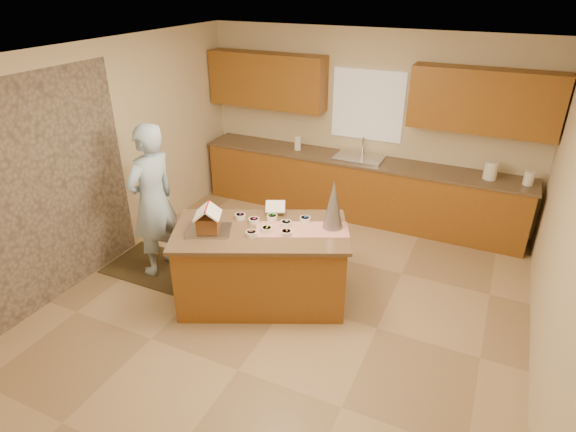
# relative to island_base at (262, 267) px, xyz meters

# --- Properties ---
(floor) EXTENTS (5.50, 5.50, 0.00)m
(floor) POSITION_rel_island_base_xyz_m (0.31, 0.05, -0.43)
(floor) COLOR tan
(floor) RESTS_ON ground
(ceiling) EXTENTS (5.50, 5.50, 0.00)m
(ceiling) POSITION_rel_island_base_xyz_m (0.31, 0.05, 2.27)
(ceiling) COLOR silver
(ceiling) RESTS_ON floor
(wall_back) EXTENTS (5.50, 5.50, 0.00)m
(wall_back) POSITION_rel_island_base_xyz_m (0.31, 2.80, 0.92)
(wall_back) COLOR beige
(wall_back) RESTS_ON floor
(wall_front) EXTENTS (5.50, 5.50, 0.00)m
(wall_front) POSITION_rel_island_base_xyz_m (0.31, -2.70, 0.92)
(wall_front) COLOR beige
(wall_front) RESTS_ON floor
(wall_left) EXTENTS (5.50, 5.50, 0.00)m
(wall_left) POSITION_rel_island_base_xyz_m (-2.19, 0.05, 0.92)
(wall_left) COLOR beige
(wall_left) RESTS_ON floor
(wall_right) EXTENTS (5.50, 5.50, 0.00)m
(wall_right) POSITION_rel_island_base_xyz_m (2.81, 0.05, 0.92)
(wall_right) COLOR beige
(wall_right) RESTS_ON floor
(stone_accent) EXTENTS (0.00, 2.50, 2.50)m
(stone_accent) POSITION_rel_island_base_xyz_m (-2.17, -0.75, 0.82)
(stone_accent) COLOR gray
(stone_accent) RESTS_ON wall_left
(window_curtain) EXTENTS (1.05, 0.03, 1.00)m
(window_curtain) POSITION_rel_island_base_xyz_m (0.31, 2.77, 1.22)
(window_curtain) COLOR white
(window_curtain) RESTS_ON wall_back
(back_counter_base) EXTENTS (4.80, 0.60, 0.88)m
(back_counter_base) POSITION_rel_island_base_xyz_m (0.31, 2.50, 0.01)
(back_counter_base) COLOR brown
(back_counter_base) RESTS_ON floor
(back_counter_top) EXTENTS (4.85, 0.63, 0.04)m
(back_counter_top) POSITION_rel_island_base_xyz_m (0.31, 2.50, 0.47)
(back_counter_top) COLOR brown
(back_counter_top) RESTS_ON back_counter_base
(upper_cabinet_left) EXTENTS (1.85, 0.35, 0.80)m
(upper_cabinet_left) POSITION_rel_island_base_xyz_m (-1.24, 2.62, 1.47)
(upper_cabinet_left) COLOR #8F621E
(upper_cabinet_left) RESTS_ON wall_back
(upper_cabinet_right) EXTENTS (1.85, 0.35, 0.80)m
(upper_cabinet_right) POSITION_rel_island_base_xyz_m (1.86, 2.62, 1.47)
(upper_cabinet_right) COLOR #8F621E
(upper_cabinet_right) RESTS_ON wall_back
(sink) EXTENTS (0.70, 0.45, 0.12)m
(sink) POSITION_rel_island_base_xyz_m (0.31, 2.50, 0.46)
(sink) COLOR silver
(sink) RESTS_ON back_counter_top
(faucet) EXTENTS (0.03, 0.03, 0.28)m
(faucet) POSITION_rel_island_base_xyz_m (0.31, 2.68, 0.63)
(faucet) COLOR silver
(faucet) RESTS_ON back_counter_top
(island_base) EXTENTS (1.99, 1.55, 0.87)m
(island_base) POSITION_rel_island_base_xyz_m (0.00, 0.00, 0.00)
(island_base) COLOR brown
(island_base) RESTS_ON floor
(island_top) EXTENTS (2.09, 1.65, 0.04)m
(island_top) POSITION_rel_island_base_xyz_m (0.00, 0.00, 0.45)
(island_top) COLOR brown
(island_top) RESTS_ON island_base
(table_runner) EXTENTS (1.05, 0.73, 0.01)m
(table_runner) POSITION_rel_island_base_xyz_m (0.40, 0.18, 0.48)
(table_runner) COLOR #A3100B
(table_runner) RESTS_ON island_top
(baking_tray) EXTENTS (0.55, 0.49, 0.02)m
(baking_tray) POSITION_rel_island_base_xyz_m (-0.47, -0.27, 0.49)
(baking_tray) COLOR silver
(baking_tray) RESTS_ON island_top
(cookbook) EXTENTS (0.27, 0.24, 0.09)m
(cookbook) POSITION_rel_island_base_xyz_m (-0.02, 0.40, 0.56)
(cookbook) COLOR white
(cookbook) RESTS_ON island_top
(tinsel_tree) EXTENTS (0.29, 0.29, 0.54)m
(tinsel_tree) POSITION_rel_island_base_xyz_m (0.68, 0.36, 0.75)
(tinsel_tree) COLOR #B2B4BF
(tinsel_tree) RESTS_ON island_top
(rug) EXTENTS (1.27, 0.83, 0.01)m
(rug) POSITION_rel_island_base_xyz_m (-1.50, 0.02, -0.43)
(rug) COLOR black
(rug) RESTS_ON floor
(boy) EXTENTS (0.54, 0.74, 1.88)m
(boy) POSITION_rel_island_base_xyz_m (-1.45, 0.02, 0.52)
(boy) COLOR #A3C3E7
(boy) RESTS_ON rug
(canister_a) EXTENTS (0.15, 0.15, 0.20)m
(canister_a) POSITION_rel_island_base_xyz_m (2.09, 2.50, 0.59)
(canister_a) COLOR white
(canister_a) RESTS_ON back_counter_top
(canister_b) EXTENTS (0.17, 0.17, 0.24)m
(canister_b) POSITION_rel_island_base_xyz_m (2.11, 2.50, 0.60)
(canister_b) COLOR white
(canister_b) RESTS_ON back_counter_top
(canister_c) EXTENTS (0.13, 0.13, 0.18)m
(canister_c) POSITION_rel_island_base_xyz_m (2.57, 2.50, 0.58)
(canister_c) COLOR white
(canister_c) RESTS_ON back_counter_top
(paper_towel) EXTENTS (0.10, 0.10, 0.22)m
(paper_towel) POSITION_rel_island_base_xyz_m (-0.67, 2.50, 0.60)
(paper_towel) COLOR white
(paper_towel) RESTS_ON back_counter_top
(gingerbread_house) EXTENTS (0.36, 0.36, 0.28)m
(gingerbread_house) POSITION_rel_island_base_xyz_m (-0.47, -0.27, 0.60)
(gingerbread_house) COLOR brown
(gingerbread_house) RESTS_ON baking_tray
(candy_bowls) EXTENTS (0.80, 0.65, 0.05)m
(candy_bowls) POSITION_rel_island_base_xyz_m (0.06, 0.11, 0.50)
(candy_bowls) COLOR #983264
(candy_bowls) RESTS_ON island_top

